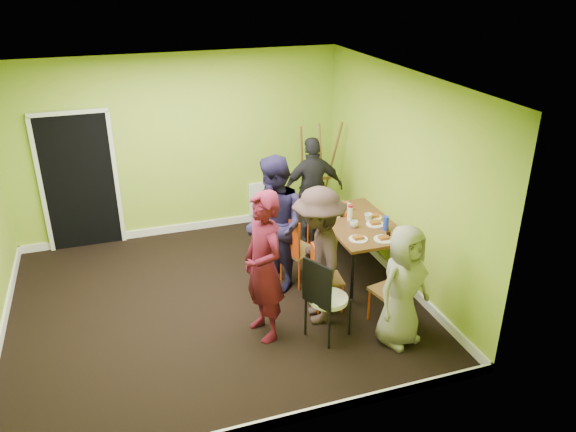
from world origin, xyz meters
The scene contains 28 objects.
ground centered at (0.00, 0.00, 0.00)m, with size 5.00×5.00×0.00m, color black.
room_walls centered at (-0.02, 0.04, 0.99)m, with size 5.04×4.54×2.82m.
dining_table centered at (2.05, 0.18, 0.70)m, with size 0.90×1.50×0.75m.
chair_left_far centered at (1.13, 0.16, 0.55)m, with size 0.54×0.54×0.98m.
chair_left_near centered at (1.24, -0.52, 0.48)m, with size 0.39×0.39×0.85m.
chair_back_end centered at (1.83, 1.24, 0.65)m, with size 0.52×0.56×0.92m.
chair_front_end centered at (1.90, -1.14, 0.53)m, with size 0.46×0.46×0.94m.
chair_bentwood centered at (1.03, -1.10, 0.57)m, with size 0.54×0.53×1.03m.
easel centered at (2.05, 1.69, 0.87)m, with size 0.70×0.66×1.76m.
plate_near_left centered at (1.82, 0.51, 0.76)m, with size 0.22×0.22×0.01m, color white.
plate_near_right centered at (1.82, -0.29, 0.76)m, with size 0.24×0.24×0.01m, color white.
plate_far_back centered at (2.07, 0.80, 0.76)m, with size 0.27×0.27×0.01m, color white.
plate_far_front centered at (2.13, -0.39, 0.76)m, with size 0.26×0.26×0.01m, color white.
plate_wall_back centered at (2.31, 0.25, 0.76)m, with size 0.23×0.23×0.01m, color white.
plate_wall_front centered at (2.23, 0.05, 0.76)m, with size 0.24×0.24×0.01m, color white.
thermos centered at (1.96, 0.28, 0.85)m, with size 0.07×0.07×0.20m, color white.
blue_bottle centered at (2.28, -0.14, 0.85)m, with size 0.08×0.08×0.19m, color #1B32D0.
orange_bottle centered at (1.96, 0.39, 0.79)m, with size 0.03×0.03×0.08m, color #E54715.
glass_mid centered at (1.90, 0.43, 0.80)m, with size 0.07×0.07×0.10m, color black.
glass_back centered at (2.10, 0.58, 0.79)m, with size 0.06×0.06×0.09m, color black.
glass_front centered at (2.21, -0.36, 0.80)m, with size 0.06×0.06×0.09m, color black.
cup_a centered at (1.92, 0.06, 0.79)m, with size 0.11×0.11×0.09m, color white.
cup_b centered at (2.19, 0.19, 0.80)m, with size 0.11×0.11×0.10m, color white.
person_standing centered at (0.42, -0.81, 0.89)m, with size 0.65×0.43×1.78m, color #500D20.
person_left_far centered at (0.86, 0.17, 0.90)m, with size 0.87×0.68×1.80m, color #1C1639.
person_left_near centered at (1.12, -0.70, 0.85)m, with size 1.09×0.63×1.69m, color #332322.
person_back_end centered at (1.82, 1.33, 0.82)m, with size 0.96×0.40×1.63m, color black.
person_front_end centered at (1.83, -1.42, 0.72)m, with size 0.70×0.46×1.44m, color gray.
Camera 1 is at (-1.05, -6.02, 3.98)m, focal length 35.00 mm.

